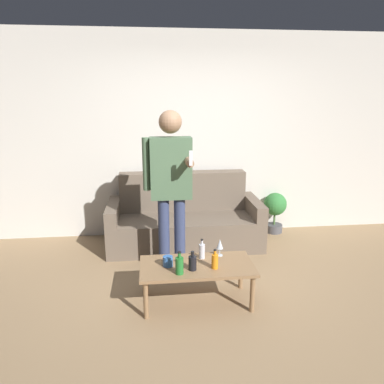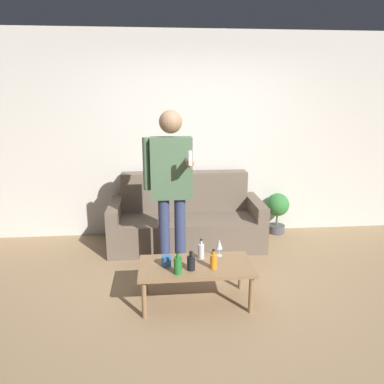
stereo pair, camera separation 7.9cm
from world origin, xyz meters
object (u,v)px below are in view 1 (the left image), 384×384
(bottle_orange, at_px, (202,251))
(person_standing_front, at_px, (171,180))
(coffee_table, at_px, (197,269))
(couch, at_px, (184,220))

(bottle_orange, distance_m, person_standing_front, 0.81)
(bottle_orange, bearing_deg, coffee_table, -115.27)
(person_standing_front, bearing_deg, coffee_table, -72.88)
(couch, relative_size, bottle_orange, 9.92)
(couch, xyz_separation_m, bottle_orange, (0.05, -1.31, 0.15))
(coffee_table, relative_size, bottle_orange, 5.37)
(couch, relative_size, coffee_table, 1.85)
(person_standing_front, bearing_deg, bottle_orange, -62.46)
(couch, xyz_separation_m, coffee_table, (-0.02, -1.44, 0.03))
(couch, distance_m, person_standing_front, 1.11)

